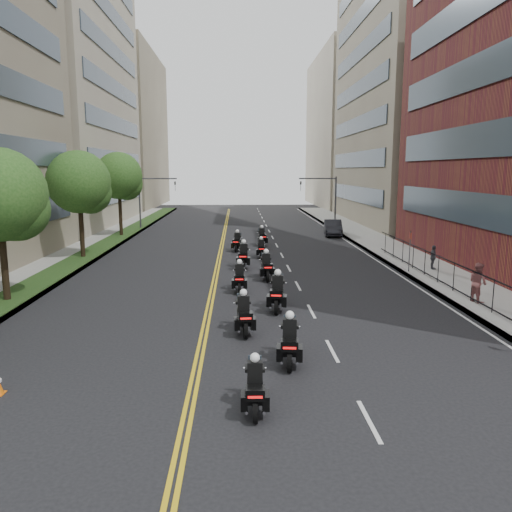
{
  "coord_description": "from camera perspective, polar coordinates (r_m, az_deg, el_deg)",
  "views": [
    {
      "loc": [
        -0.12,
        -11.68,
        6.32
      ],
      "look_at": [
        0.85,
        14.12,
        1.84
      ],
      "focal_mm": 35.0,
      "sensor_mm": 36.0,
      "label": 1
    }
  ],
  "objects": [
    {
      "name": "motorcycle_6",
      "position": [
        32.37,
        -1.42,
        -0.1
      ],
      "size": [
        0.63,
        2.53,
        1.87
      ],
      "rotation": [
        0.0,
        0.0,
        -0.06
      ],
      "color": "black",
      "rests_on": "ground"
    },
    {
      "name": "sidewalk_left",
      "position": [
        39.06,
        -19.83,
        0.04
      ],
      "size": [
        4.0,
        90.0,
        0.15
      ],
      "primitive_type": "cube",
      "color": "gray",
      "rests_on": "ground"
    },
    {
      "name": "motorcycle_5",
      "position": [
        29.05,
        1.19,
        -1.32
      ],
      "size": [
        0.57,
        2.41,
        1.78
      ],
      "rotation": [
        0.0,
        0.0,
        0.04
      ],
      "color": "black",
      "rests_on": "ground"
    },
    {
      "name": "motorcycle_1",
      "position": [
        16.7,
        3.85,
        -9.89
      ],
      "size": [
        0.67,
        2.37,
        1.75
      ],
      "rotation": [
        0.0,
        0.0,
        -0.1
      ],
      "color": "black",
      "rests_on": "ground"
    },
    {
      "name": "motorcycle_3",
      "position": [
        22.76,
        2.47,
        -4.37
      ],
      "size": [
        0.77,
        2.52,
        1.87
      ],
      "rotation": [
        0.0,
        0.0,
        -0.14
      ],
      "color": "black",
      "rests_on": "ground"
    },
    {
      "name": "building_left_mid",
      "position": [
        64.45,
        -23.23,
        18.61
      ],
      "size": [
        16.11,
        28.0,
        34.0
      ],
      "color": "gray",
      "rests_on": "ground"
    },
    {
      "name": "pedestrian_c",
      "position": [
        33.12,
        19.6,
        -0.15
      ],
      "size": [
        0.45,
        0.92,
        1.51
      ],
      "primitive_type": "imported",
      "rotation": [
        0.0,
        0.0,
        1.48
      ],
      "color": "#3F3F46",
      "rests_on": "sidewalk_right"
    },
    {
      "name": "motorcycle_8",
      "position": [
        39.27,
        -2.16,
        1.55
      ],
      "size": [
        0.69,
        2.28,
        1.68
      ],
      "rotation": [
        0.0,
        0.0,
        -0.14
      ],
      "color": "black",
      "rests_on": "ground"
    },
    {
      "name": "building_right_far",
      "position": [
        92.49,
        11.71,
        13.77
      ],
      "size": [
        15.0,
        28.0,
        26.0
      ],
      "primitive_type": "cube",
      "color": "gray",
      "rests_on": "ground"
    },
    {
      "name": "motorcycle_4",
      "position": [
        26.22,
        -1.89,
        -2.62
      ],
      "size": [
        0.53,
        2.29,
        1.69
      ],
      "rotation": [
        0.0,
        0.0,
        -0.02
      ],
      "color": "black",
      "rests_on": "ground"
    },
    {
      "name": "pedestrian_b",
      "position": [
        25.74,
        24.02,
        -2.76
      ],
      "size": [
        0.92,
        1.06,
        1.87
      ],
      "primitive_type": "imported",
      "rotation": [
        0.0,
        0.0,
        1.83
      ],
      "color": "brown",
      "rests_on": "sidewalk_right"
    },
    {
      "name": "motorcycle_9",
      "position": [
        42.03,
        0.68,
        2.12
      ],
      "size": [
        0.62,
        2.33,
        1.72
      ],
      "rotation": [
        0.0,
        0.0,
        0.08
      ],
      "color": "black",
      "rests_on": "ground"
    },
    {
      "name": "parked_sedan",
      "position": [
        49.13,
        8.78,
        3.22
      ],
      "size": [
        2.2,
        4.79,
        1.52
      ],
      "primitive_type": "imported",
      "rotation": [
        0.0,
        0.0,
        -0.13
      ],
      "color": "black",
      "rests_on": "ground"
    },
    {
      "name": "traffic_signal_right",
      "position": [
        54.61,
        8.1,
        6.98
      ],
      "size": [
        4.09,
        0.2,
        5.6
      ],
      "color": "#3F3F44",
      "rests_on": "ground"
    },
    {
      "name": "building_left_far",
      "position": [
        92.55,
        -16.29,
        13.59
      ],
      "size": [
        16.0,
        28.0,
        26.0
      ],
      "primitive_type": "cube",
      "color": "#7A6D59",
      "rests_on": "ground"
    },
    {
      "name": "motorcycle_0",
      "position": [
        13.64,
        -0.12,
        -14.89
      ],
      "size": [
        0.49,
        2.1,
        1.55
      ],
      "rotation": [
        0.0,
        0.0,
        -0.03
      ],
      "color": "black",
      "rests_on": "ground"
    },
    {
      "name": "iron_fence",
      "position": [
        26.72,
        22.52,
        -2.62
      ],
      "size": [
        0.05,
        28.0,
        1.5
      ],
      "color": "black",
      "rests_on": "sidewalk_right"
    },
    {
      "name": "building_right_tan",
      "position": [
        64.06,
        18.42,
        17.14
      ],
      "size": [
        15.11,
        28.0,
        30.0
      ],
      "color": "#7A6D59",
      "rests_on": "ground"
    },
    {
      "name": "grass_strip",
      "position": [
        38.81,
        -18.71,
        0.19
      ],
      "size": [
        2.0,
        90.0,
        0.04
      ],
      "primitive_type": "cube",
      "color": "#1B3E16",
      "rests_on": "sidewalk_left"
    },
    {
      "name": "motorcycle_2",
      "position": [
        19.64,
        -1.4,
        -6.84
      ],
      "size": [
        0.6,
        2.34,
        1.73
      ],
      "rotation": [
        0.0,
        0.0,
        0.07
      ],
      "color": "black",
      "rests_on": "ground"
    },
    {
      "name": "traffic_signal_left",
      "position": [
        54.56,
        -12.18,
        6.86
      ],
      "size": [
        4.09,
        0.2,
        5.6
      ],
      "color": "#3F3F44",
      "rests_on": "ground"
    },
    {
      "name": "motorcycle_7",
      "position": [
        36.24,
        0.59,
        0.77
      ],
      "size": [
        0.48,
        2.1,
        1.55
      ],
      "rotation": [
        0.0,
        0.0,
        -0.01
      ],
      "color": "black",
      "rests_on": "ground"
    },
    {
      "name": "street_trees",
      "position": [
        32.22,
        -22.15,
        7.0
      ],
      "size": [
        4.4,
        38.4,
        7.98
      ],
      "color": "black",
      "rests_on": "ground"
    },
    {
      "name": "ground",
      "position": [
        13.28,
        -1.44,
        -18.58
      ],
      "size": [
        160.0,
        160.0,
        0.0
      ],
      "primitive_type": "plane",
      "color": "black",
      "rests_on": "ground"
    },
    {
      "name": "sidewalk_right",
      "position": [
        39.13,
        15.92,
        0.27
      ],
      "size": [
        4.0,
        90.0,
        0.15
      ],
      "primitive_type": "cube",
      "color": "gray",
      "rests_on": "ground"
    }
  ]
}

